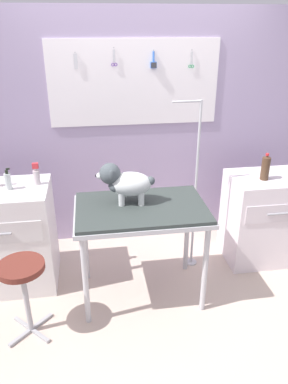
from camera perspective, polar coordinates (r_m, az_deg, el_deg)
name	(u,v)px	position (r m, az deg, el deg)	size (l,w,h in m)	color
ground	(157,314)	(3.19, 1.97, -18.30)	(4.40, 4.00, 0.04)	#C1AC9C
rear_wall_panel	(135,131)	(3.72, -1.33, 9.39)	(4.00, 0.11, 2.30)	#A391B4
grooming_table	(141,215)	(2.92, -0.43, -3.65)	(1.05, 0.68, 0.85)	#B7B7BC
grooming_arm	(194,195)	(3.35, 7.77, -0.44)	(0.30, 0.11, 1.59)	#B7B7BC
dog	(125,182)	(2.87, -3.01, 1.55)	(0.46, 0.24, 0.33)	silver
counter_left	(7,237)	(3.43, -20.47, -6.57)	(0.80, 0.58, 0.92)	silver
cabinet_right	(262,218)	(3.75, 17.79, -3.85)	(0.68, 0.54, 0.86)	silver
stool	(23,278)	(2.83, -18.26, -12.48)	(0.33, 0.33, 0.62)	#9E9EA3
detangler_spray	(36,175)	(3.18, -16.28, 2.47)	(0.05, 0.05, 0.19)	#B8ABB0
spray_bottle_short	(8,181)	(3.16, -20.27, 1.61)	(0.05, 0.05, 0.18)	#AEB6B5
soda_bottle	(265,168)	(3.46, 18.26, 3.61)	(0.08, 0.08, 0.24)	#452F1F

